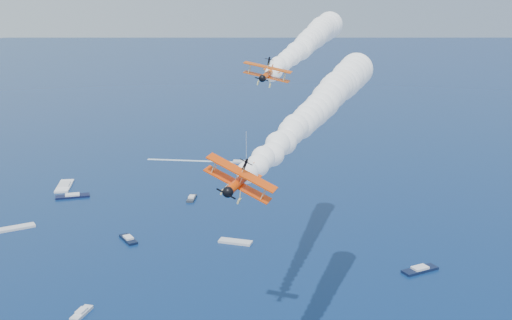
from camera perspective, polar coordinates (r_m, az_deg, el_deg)
biplane_lead at (r=101.93m, az=1.04°, el=7.87°), size 10.78×11.38×6.68m
biplane_trail at (r=68.29m, az=-1.54°, el=-1.99°), size 11.42×12.21×8.42m
smoke_trail_lead at (r=133.61m, az=4.65°, el=10.66°), size 69.26×67.40×11.80m
smoke_trail_trail at (r=98.13m, az=5.65°, el=4.77°), size 69.12×63.95×11.80m
boat_wakes at (r=163.31m, az=-18.70°, el=-11.36°), size 169.30×148.21×0.04m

